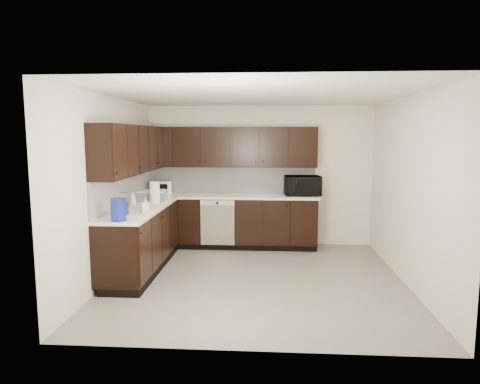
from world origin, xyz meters
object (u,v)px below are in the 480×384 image
sink (135,215)px  microwave (302,186)px  blue_pitcher (118,210)px  toaster_oven (161,187)px  storage_bin (152,196)px

sink → microwave: 2.99m
sink → blue_pitcher: (0.02, -0.69, 0.20)m
toaster_oven → blue_pitcher: 2.46m
microwave → storage_bin: size_ratio=1.49×
sink → blue_pitcher: blue_pitcher is taller
toaster_oven → sink: bearing=-98.4°
sink → toaster_oven: size_ratio=2.24×
microwave → sink: bearing=-149.4°
storage_bin → sink: bearing=-90.3°
microwave → storage_bin: bearing=-165.7°
toaster_oven → blue_pitcher: size_ratio=1.32×
sink → toaster_oven: 1.78m
microwave → toaster_oven: (-2.50, 0.05, -0.05)m
storage_bin → blue_pitcher: 1.57m
sink → storage_bin: bearing=89.7°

